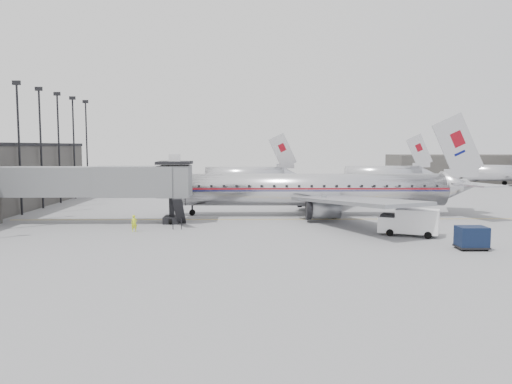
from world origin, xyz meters
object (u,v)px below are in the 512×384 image
(airliner, at_px, (320,190))
(baggage_cart_navy, at_px, (472,237))
(ramp_worker, at_px, (134,223))
(service_van, at_px, (409,222))

(airliner, relative_size, baggage_cart_navy, 16.34)
(airliner, height_order, ramp_worker, airliner)
(service_van, relative_size, baggage_cart_navy, 2.39)
(airliner, bearing_deg, baggage_cart_navy, -63.93)
(baggage_cart_navy, bearing_deg, ramp_worker, 162.81)
(ramp_worker, bearing_deg, baggage_cart_navy, -41.98)
(baggage_cart_navy, height_order, ramp_worker, baggage_cart_navy)
(service_van, relative_size, ramp_worker, 3.49)
(airliner, xyz_separation_m, ramp_worker, (-18.74, -10.55, -2.18))
(ramp_worker, bearing_deg, service_van, -30.85)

